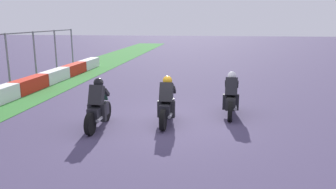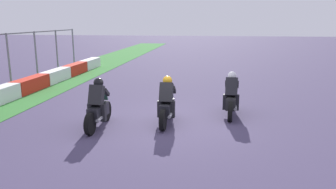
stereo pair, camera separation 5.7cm
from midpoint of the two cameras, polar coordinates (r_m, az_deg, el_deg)
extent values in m
plane|color=#423957|center=(10.73, 0.15, -4.69)|extent=(120.00, 120.00, 0.00)
cube|color=red|center=(16.42, -22.79, 1.57)|extent=(2.44, 0.60, 0.64)
cube|color=white|center=(18.57, -18.96, 3.06)|extent=(2.44, 0.60, 0.64)
cube|color=red|center=(20.79, -15.94, 4.22)|extent=(2.44, 0.60, 0.64)
cube|color=white|center=(23.07, -13.50, 5.15)|extent=(2.44, 0.60, 0.64)
cylinder|color=slate|center=(18.56, -25.98, 5.50)|extent=(0.10, 0.10, 2.58)
cylinder|color=slate|center=(20.78, -22.04, 6.49)|extent=(0.10, 0.10, 2.58)
cylinder|color=slate|center=(23.08, -18.87, 7.26)|extent=(0.10, 0.10, 2.58)
cylinder|color=slate|center=(25.43, -16.26, 7.87)|extent=(0.10, 0.10, 2.58)
cylinder|color=black|center=(12.22, 10.68, -1.19)|extent=(0.65, 0.19, 0.64)
cylinder|color=black|center=(10.86, 10.50, -2.93)|extent=(0.65, 0.19, 0.64)
cube|color=#282829|center=(11.49, 10.63, -1.14)|extent=(1.12, 0.40, 0.40)
ellipsoid|color=#282829|center=(11.52, 10.70, 0.42)|extent=(0.50, 0.33, 0.24)
cube|color=red|center=(10.99, 10.56, -1.67)|extent=(0.07, 0.16, 0.08)
cylinder|color=#A5A5AD|center=(11.18, 11.37, -2.25)|extent=(0.43, 0.13, 0.10)
cube|color=black|center=(11.28, 10.72, 1.30)|extent=(0.51, 0.43, 0.66)
sphere|color=silver|center=(11.44, 10.82, 3.18)|extent=(0.32, 0.32, 0.30)
cube|color=#486C59|center=(11.91, 10.76, 1.01)|extent=(0.17, 0.27, 0.23)
cube|color=black|center=(11.38, 9.61, -1.24)|extent=(0.19, 0.15, 0.52)
cube|color=black|center=(11.38, 11.62, -1.33)|extent=(0.19, 0.15, 0.52)
cube|color=black|center=(11.66, 9.89, 1.80)|extent=(0.39, 0.13, 0.31)
cube|color=black|center=(11.65, 11.66, 1.72)|extent=(0.39, 0.13, 0.31)
cylinder|color=black|center=(11.14, 0.23, -2.32)|extent=(0.64, 0.16, 0.64)
cylinder|color=black|center=(9.81, -1.02, -4.42)|extent=(0.64, 0.16, 0.64)
cube|color=black|center=(10.42, -0.35, -2.35)|extent=(1.11, 0.35, 0.40)
ellipsoid|color=black|center=(10.44, -0.27, -0.62)|extent=(0.49, 0.31, 0.24)
cube|color=red|center=(9.93, -0.83, -3.00)|extent=(0.06, 0.16, 0.08)
cylinder|color=#A5A5AD|center=(10.10, 0.22, -3.61)|extent=(0.42, 0.11, 0.10)
cube|color=black|center=(10.20, -0.45, 0.32)|extent=(0.49, 0.41, 0.66)
sphere|color=gold|center=(10.35, -0.25, 2.42)|extent=(0.31, 0.31, 0.30)
cube|color=slate|center=(10.82, 0.07, 0.07)|extent=(0.16, 0.26, 0.23)
cube|color=black|center=(10.34, -1.56, -2.48)|extent=(0.18, 0.14, 0.52)
cube|color=black|center=(10.28, 0.64, -2.57)|extent=(0.18, 0.14, 0.52)
cube|color=black|center=(10.59, -1.07, 0.90)|extent=(0.39, 0.11, 0.31)
cube|color=black|center=(10.54, 0.86, 0.83)|extent=(0.39, 0.11, 0.31)
cylinder|color=black|center=(10.95, -10.76, -2.81)|extent=(0.64, 0.15, 0.64)
cylinder|color=black|center=(9.69, -13.41, -4.98)|extent=(0.64, 0.15, 0.64)
cube|color=black|center=(10.27, -12.05, -2.87)|extent=(1.10, 0.33, 0.40)
ellipsoid|color=black|center=(10.29, -11.93, -1.11)|extent=(0.48, 0.30, 0.24)
cube|color=red|center=(9.81, -13.07, -3.54)|extent=(0.06, 0.16, 0.08)
cylinder|color=#A5A5AD|center=(9.94, -11.83, -4.16)|extent=(0.42, 0.10, 0.10)
cube|color=black|center=(10.05, -12.38, -0.16)|extent=(0.49, 0.40, 0.66)
sphere|color=black|center=(10.19, -12.04, 1.98)|extent=(0.30, 0.30, 0.30)
cube|color=#346850|center=(10.64, -11.22, -0.39)|extent=(0.16, 0.26, 0.23)
cube|color=black|center=(10.23, -13.33, -2.99)|extent=(0.18, 0.14, 0.52)
cube|color=black|center=(10.09, -11.21, -3.10)|extent=(0.18, 0.14, 0.52)
cube|color=black|center=(10.46, -12.59, 0.44)|extent=(0.39, 0.10, 0.31)
cube|color=black|center=(10.34, -10.72, 0.38)|extent=(0.39, 0.10, 0.31)
camera|label=1|loc=(0.03, -90.16, -0.04)|focal=35.40mm
camera|label=2|loc=(0.03, 89.84, 0.04)|focal=35.40mm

